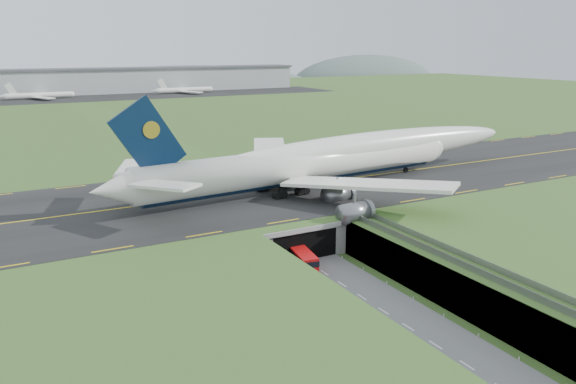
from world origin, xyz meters
TOP-DOWN VIEW (x-y plane):
  - ground at (0.00, 0.00)m, footprint 900.00×900.00m
  - airfield_deck at (0.00, 0.00)m, footprint 800.00×800.00m
  - trench_road at (0.00, -7.50)m, footprint 12.00×75.00m
  - taxiway at (0.00, 33.00)m, footprint 800.00×44.00m
  - tunnel_portal at (0.00, 16.71)m, footprint 17.00×22.30m
  - guideway at (11.00, -19.11)m, footprint 3.00×53.00m
  - jumbo_jet at (19.47, 29.99)m, footprint 103.54×64.76m
  - shuttle_tram at (-2.07, 5.03)m, footprint 3.87×7.48m
  - cargo_terminal at (-0.12, 299.41)m, footprint 320.00×67.00m
  - distant_hills at (64.38, 430.00)m, footprint 700.00×91.00m

SIDE VIEW (x-z plane):
  - distant_hills at x=64.38m, z-range -34.00..26.00m
  - ground at x=0.00m, z-range 0.00..0.00m
  - trench_road at x=0.00m, z-range 0.00..0.20m
  - shuttle_tram at x=-2.07m, z-range 0.15..3.07m
  - airfield_deck at x=0.00m, z-range 0.00..6.00m
  - tunnel_portal at x=0.00m, z-range 0.33..6.33m
  - guideway at x=11.00m, z-range 1.80..8.85m
  - taxiway at x=0.00m, z-range 6.00..6.18m
  - jumbo_jet at x=19.47m, z-range 1.06..22.55m
  - cargo_terminal at x=-0.12m, z-range 6.16..21.76m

